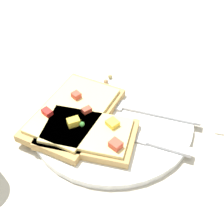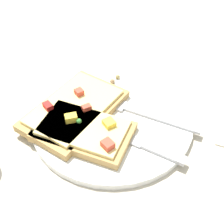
# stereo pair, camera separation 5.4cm
# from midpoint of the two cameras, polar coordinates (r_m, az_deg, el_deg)

# --- Properties ---
(ground_plane) EXTENTS (4.00, 4.00, 0.00)m
(ground_plane) POSITION_cam_midpoint_polar(r_m,az_deg,el_deg) (0.56, -2.78, -1.76)
(ground_plane) COLOR #BCB29E
(plate) EXTENTS (0.28, 0.28, 0.01)m
(plate) POSITION_cam_midpoint_polar(r_m,az_deg,el_deg) (0.55, -2.80, -1.33)
(plate) COLOR white
(plate) RESTS_ON ground
(fork) EXTENTS (0.03, 0.22, 0.01)m
(fork) POSITION_cam_midpoint_polar(r_m,az_deg,el_deg) (0.56, 0.74, 0.64)
(fork) COLOR #B7B7BC
(fork) RESTS_ON plate
(knife) EXTENTS (0.04, 0.19, 0.01)m
(knife) POSITION_cam_midpoint_polar(r_m,az_deg,el_deg) (0.51, 2.65, -5.12)
(knife) COLOR #B7B7BC
(knife) RESTS_ON plate
(pizza_slice_main) EXTENTS (0.20, 0.15, 0.03)m
(pizza_slice_main) POSITION_cam_midpoint_polar(r_m,az_deg,el_deg) (0.55, -9.82, -0.28)
(pizza_slice_main) COLOR tan
(pizza_slice_main) RESTS_ON plate
(pizza_slice_corner) EXTENTS (0.10, 0.16, 0.03)m
(pizza_slice_corner) POSITION_cam_midpoint_polar(r_m,az_deg,el_deg) (0.51, -7.50, -4.06)
(pizza_slice_corner) COLOR tan
(pizza_slice_corner) RESTS_ON plate
(crumb_scatter) EXTENTS (0.03, 0.01, 0.01)m
(crumb_scatter) POSITION_cam_midpoint_polar(r_m,az_deg,el_deg) (0.62, -3.26, 5.92)
(crumb_scatter) COLOR #9F8D53
(crumb_scatter) RESTS_ON plate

